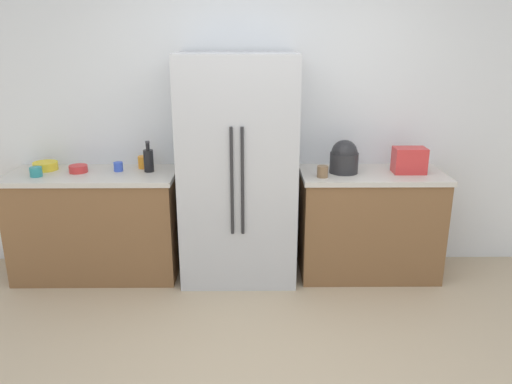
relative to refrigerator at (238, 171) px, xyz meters
name	(u,v)px	position (x,y,z in m)	size (l,w,h in m)	color
ground_plane	(272,381)	(0.23, -1.40, -0.92)	(10.21, 10.21, 0.00)	tan
kitchen_back_panel	(265,93)	(0.23, 0.37, 0.58)	(5.11, 0.10, 3.01)	silver
counter_left	(97,224)	(-1.20, 0.03, -0.47)	(1.37, 0.59, 0.90)	brown
counter_right	(369,223)	(1.10, 0.03, -0.47)	(1.17, 0.59, 0.90)	brown
refrigerator	(238,171)	(0.00, 0.00, 0.00)	(0.93, 0.64, 1.85)	#B7BABF
toaster	(409,160)	(1.39, 0.02, 0.08)	(0.26, 0.16, 0.21)	red
rice_cooker	(344,158)	(0.86, 0.03, 0.10)	(0.23, 0.23, 0.27)	#262628
bottle_a	(149,160)	(-0.74, 0.07, 0.07)	(0.08, 0.08, 0.26)	black
cup_a	(118,167)	(-0.99, 0.09, 0.01)	(0.08, 0.08, 0.07)	blue
cup_b	(144,162)	(-0.80, 0.19, 0.03)	(0.09, 0.09, 0.10)	orange
cup_c	(323,172)	(0.67, -0.10, 0.02)	(0.09, 0.09, 0.09)	brown
cup_d	(36,172)	(-1.61, -0.07, 0.01)	(0.10, 0.10, 0.08)	teal
bowl_a	(78,169)	(-1.31, 0.06, 0.00)	(0.15, 0.15, 0.06)	red
bowl_b	(45,166)	(-1.61, 0.14, 0.01)	(0.20, 0.20, 0.07)	yellow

